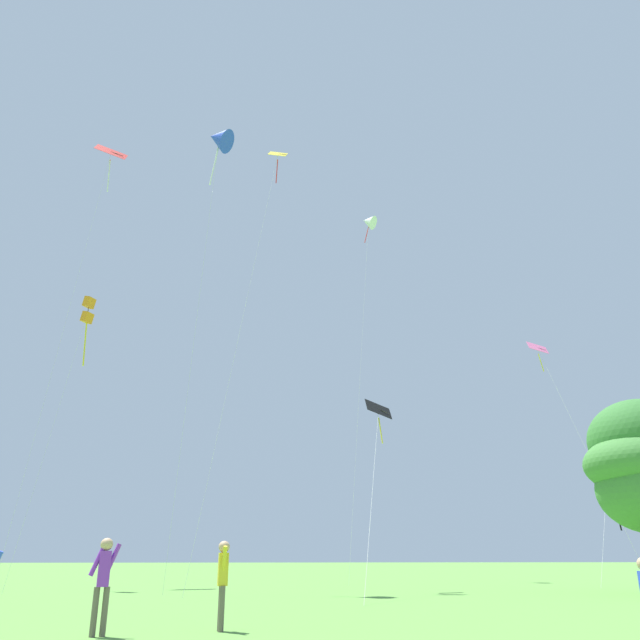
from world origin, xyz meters
TOP-DOWN VIEW (x-y plane):
  - kite_yellow_diamond at (0.29, 31.46)m, footprint 4.07×8.65m
  - kite_green_small at (21.03, 34.60)m, footprint 5.07×5.71m
  - kite_orange_box at (-9.96, 32.41)m, footprint 1.17×4.81m
  - kite_blue_delta at (-3.12, 30.49)m, footprint 2.16×5.54m
  - kite_pink_low at (16.40, 31.80)m, footprint 1.69×6.55m
  - kite_white_distant at (8.82, 44.95)m, footprint 4.55×10.59m
  - kite_red_high at (-11.54, 38.69)m, footprint 2.20×9.78m
  - kite_black_large at (5.82, 28.54)m, footprint 3.32×10.18m
  - person_far_back at (-3.39, 11.29)m, footprint 0.59×0.25m
  - person_foreground_watcher at (-1.05, 12.01)m, footprint 0.24×0.58m

SIDE VIEW (x-z plane):
  - person_foreground_watcher at x=-1.05m, z-range 0.18..1.97m
  - person_far_back at x=-3.39m, z-range 0.19..2.01m
  - kite_green_small at x=21.03m, z-range 2.80..10.44m
  - kite_black_large at x=5.82m, z-range 3.54..12.64m
  - kite_pink_low at x=16.40m, z-range 5.64..19.30m
  - kite_orange_box at x=-9.96m, z-range 6.75..22.18m
  - kite_yellow_diamond at x=0.29m, z-range 10.52..36.57m
  - kite_blue_delta at x=-3.12m, z-range 12.18..38.49m
  - kite_white_distant at x=8.82m, z-range 13.74..42.84m
  - kite_red_high at x=-11.54m, z-range 13.10..43.53m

